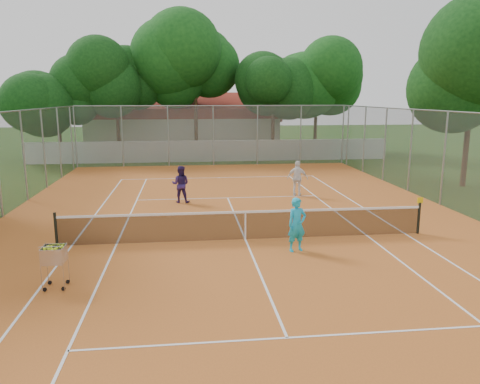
{
  "coord_description": "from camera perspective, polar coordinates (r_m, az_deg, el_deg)",
  "views": [
    {
      "loc": [
        -1.87,
        -14.54,
        4.62
      ],
      "look_at": [
        0.0,
        1.5,
        1.3
      ],
      "focal_mm": 35.0,
      "sensor_mm": 36.0,
      "label": 1
    }
  ],
  "objects": [
    {
      "name": "tropical_trees",
      "position": [
        36.59,
        -3.81,
        12.18
      ],
      "size": [
        29.0,
        19.0,
        10.0
      ],
      "primitive_type": "cube",
      "color": "black",
      "rests_on": "ground"
    },
    {
      "name": "court_lines",
      "position": [
        15.36,
        0.65,
        -5.79
      ],
      "size": [
        10.98,
        23.78,
        0.01
      ],
      "primitive_type": "cube",
      "color": "white",
      "rests_on": "court_pad"
    },
    {
      "name": "ground",
      "position": [
        15.37,
        0.65,
        -5.88
      ],
      "size": [
        120.0,
        120.0,
        0.0
      ],
      "primitive_type": "plane",
      "color": "#1B3A10",
      "rests_on": "ground"
    },
    {
      "name": "clubhouse",
      "position": [
        43.6,
        -6.89,
        8.35
      ],
      "size": [
        16.4,
        9.0,
        4.4
      ],
      "primitive_type": "cube",
      "color": "beige",
      "rests_on": "ground"
    },
    {
      "name": "ball_hopper",
      "position": [
        12.29,
        -21.65,
        -8.33
      ],
      "size": [
        0.65,
        0.65,
        1.15
      ],
      "primitive_type": "cube",
      "rotation": [
        0.0,
        0.0,
        0.19
      ],
      "color": "#B5B4BC",
      "rests_on": "court_pad"
    },
    {
      "name": "player_far_left",
      "position": [
        20.63,
        -7.24,
        0.95
      ],
      "size": [
        0.9,
        0.77,
        1.63
      ],
      "primitive_type": "imported",
      "rotation": [
        0.0,
        0.0,
        2.93
      ],
      "color": "#2C1C54",
      "rests_on": "court_pad"
    },
    {
      "name": "boundary_wall",
      "position": [
        33.81,
        -3.45,
        5.02
      ],
      "size": [
        26.0,
        0.3,
        1.5
      ],
      "primitive_type": "cube",
      "color": "silver",
      "rests_on": "ground"
    },
    {
      "name": "tennis_net",
      "position": [
        15.22,
        0.66,
        -4.04
      ],
      "size": [
        11.88,
        0.1,
        0.98
      ],
      "primitive_type": "cube",
      "color": "black",
      "rests_on": "court_pad"
    },
    {
      "name": "perimeter_fence",
      "position": [
        14.89,
        0.67,
        1.49
      ],
      "size": [
        18.0,
        34.0,
        4.0
      ],
      "primitive_type": "cube",
      "color": "slate",
      "rests_on": "ground"
    },
    {
      "name": "player_near",
      "position": [
        14.14,
        6.95,
        -3.97
      ],
      "size": [
        0.68,
        0.54,
        1.64
      ],
      "primitive_type": "imported",
      "rotation": [
        0.0,
        0.0,
        0.28
      ],
      "color": "#19ACD8",
      "rests_on": "court_pad"
    },
    {
      "name": "player_far_right",
      "position": [
        22.07,
        7.03,
        1.68
      ],
      "size": [
        1.04,
        0.71,
        1.65
      ],
      "primitive_type": "imported",
      "rotation": [
        0.0,
        0.0,
        2.79
      ],
      "color": "white",
      "rests_on": "court_pad"
    },
    {
      "name": "court_pad",
      "position": [
        15.36,
        0.65,
        -5.84
      ],
      "size": [
        18.0,
        34.0,
        0.02
      ],
      "primitive_type": "cube",
      "color": "#BD6324",
      "rests_on": "ground"
    }
  ]
}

